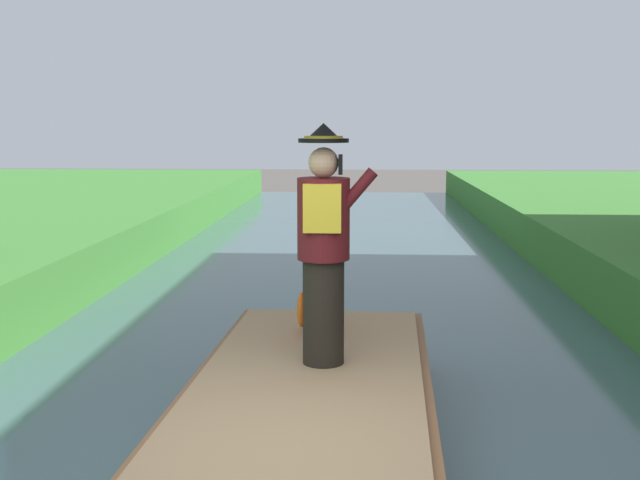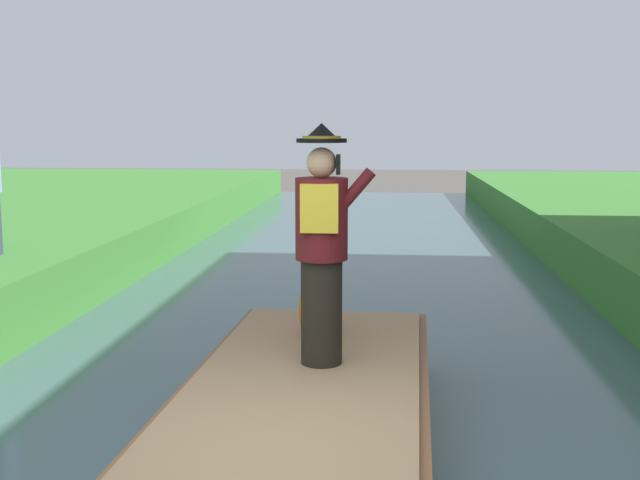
# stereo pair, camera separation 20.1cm
# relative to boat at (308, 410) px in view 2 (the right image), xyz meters

# --- Properties ---
(boat) EXTENTS (1.95, 4.26, 0.61)m
(boat) POSITION_rel_boat_xyz_m (0.00, 0.00, 0.00)
(boat) COLOR brown
(boat) RESTS_ON canal_water
(person_pirate) EXTENTS (0.61, 0.42, 1.85)m
(person_pirate) POSITION_rel_boat_xyz_m (0.08, 0.22, 1.23)
(person_pirate) COLOR black
(person_pirate) RESTS_ON boat
(parrot_plush) EXTENTS (0.36, 0.35, 0.57)m
(parrot_plush) POSITION_rel_boat_xyz_m (-0.02, 1.12, 0.55)
(parrot_plush) COLOR red
(parrot_plush) RESTS_ON boat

